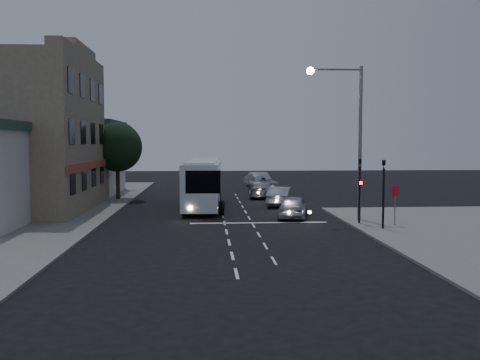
{
  "coord_description": "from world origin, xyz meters",
  "views": [
    {
      "loc": [
        -1.08,
        -28.75,
        4.67
      ],
      "look_at": [
        1.19,
        6.46,
        2.2
      ],
      "focal_mm": 40.0,
      "sensor_mm": 36.0,
      "label": 1
    }
  ],
  "objects": [
    {
      "name": "streetlight",
      "position": [
        7.34,
        2.2,
        5.73
      ],
      "size": [
        3.32,
        0.44,
        9.0
      ],
      "color": "slate",
      "rests_on": "sidewalk_near"
    },
    {
      "name": "car_suv",
      "position": [
        4.32,
        3.8,
        0.71
      ],
      "size": [
        2.61,
        4.43,
        1.41
      ],
      "primitive_type": "imported",
      "rotation": [
        0.0,
        0.0,
        2.9
      ],
      "color": "#AAA9BA",
      "rests_on": "ground"
    },
    {
      "name": "main_building",
      "position": [
        -13.96,
        8.0,
        5.16
      ],
      "size": [
        10.12,
        12.0,
        11.0
      ],
      "color": "#796653",
      "rests_on": "sidewalk_far"
    },
    {
      "name": "road_markings",
      "position": [
        1.29,
        3.31,
        0.0
      ],
      "size": [
        8.0,
        30.55,
        0.01
      ],
      "color": "silver",
      "rests_on": "ground"
    },
    {
      "name": "street_tree",
      "position": [
        -8.21,
        15.02,
        4.5
      ],
      "size": [
        4.0,
        4.0,
        6.2
      ],
      "color": "black",
      "rests_on": "sidewalk_far"
    },
    {
      "name": "car_sedan_c",
      "position": [
        4.32,
        21.39,
        0.77
      ],
      "size": [
        2.79,
        5.65,
        1.54
      ],
      "primitive_type": "imported",
      "rotation": [
        0.0,
        0.0,
        3.1
      ],
      "color": "#97979C",
      "rests_on": "ground"
    },
    {
      "name": "ground",
      "position": [
        0.0,
        0.0,
        0.0
      ],
      "size": [
        120.0,
        120.0,
        0.0
      ],
      "primitive_type": "plane",
      "color": "black"
    },
    {
      "name": "car_sedan_a",
      "position": [
        4.43,
        10.12,
        0.72
      ],
      "size": [
        2.64,
        4.61,
        1.44
      ],
      "primitive_type": "imported",
      "rotation": [
        0.0,
        0.0,
        2.87
      ],
      "color": "#B0B0B3",
      "rests_on": "ground"
    },
    {
      "name": "sidewalk_far",
      "position": [
        -13.0,
        8.0,
        0.06
      ],
      "size": [
        12.0,
        50.0,
        0.12
      ],
      "primitive_type": "cube",
      "color": "slate",
      "rests_on": "ground"
    },
    {
      "name": "regulatory_sign",
      "position": [
        9.3,
        -0.24,
        1.6
      ],
      "size": [
        0.45,
        0.12,
        2.2
      ],
      "color": "slate",
      "rests_on": "sidewalk_near"
    },
    {
      "name": "car_sedan_b",
      "position": [
        3.74,
        16.27,
        0.66
      ],
      "size": [
        2.9,
        4.86,
        1.32
      ],
      "primitive_type": "imported",
      "rotation": [
        0.0,
        0.0,
        2.9
      ],
      "color": "#A7A7AD",
      "rests_on": "ground"
    },
    {
      "name": "car_extra",
      "position": [
        4.31,
        26.64,
        0.8
      ],
      "size": [
        2.52,
        5.06,
        1.59
      ],
      "primitive_type": "imported",
      "rotation": [
        0.0,
        0.0,
        3.32
      ],
      "color": "silver",
      "rests_on": "ground"
    },
    {
      "name": "tour_bus",
      "position": [
        -1.24,
        9.27,
        1.86
      ],
      "size": [
        2.85,
        11.27,
        3.43
      ],
      "rotation": [
        0.0,
        0.0,
        -0.05
      ],
      "color": "silver",
      "rests_on": "ground"
    },
    {
      "name": "low_building_north",
      "position": [
        -13.5,
        20.0,
        3.39
      ],
      "size": [
        9.4,
        9.4,
        6.5
      ],
      "color": "silver",
      "rests_on": "sidewalk_far"
    },
    {
      "name": "traffic_signal_main",
      "position": [
        7.6,
        0.78,
        2.42
      ],
      "size": [
        0.25,
        0.35,
        4.1
      ],
      "color": "black",
      "rests_on": "sidewalk_near"
    },
    {
      "name": "traffic_signal_side",
      "position": [
        8.3,
        -1.2,
        2.42
      ],
      "size": [
        0.18,
        0.15,
        4.1
      ],
      "color": "black",
      "rests_on": "sidewalk_near"
    }
  ]
}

